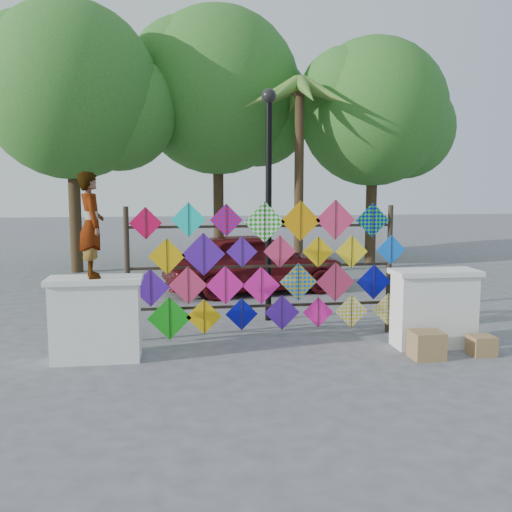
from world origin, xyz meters
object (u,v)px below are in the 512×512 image
lamppost (269,183)px  vendor_woman (91,225)px  kite_rack (266,269)px  sedan (255,262)px

lamppost → vendor_woman: bearing=-143.9°
lamppost → kite_rack: bearing=-100.9°
kite_rack → sedan: (0.39, 4.26, -0.46)m
kite_rack → sedan: 4.30m
vendor_woman → lamppost: (3.02, 2.20, 0.63)m
kite_rack → vendor_woman: vendor_woman is taller
sedan → lamppost: (-0.15, -2.99, 1.93)m
vendor_woman → sedan: bearing=-46.4°
kite_rack → sedan: size_ratio=1.10×
lamppost → sedan: bearing=87.2°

